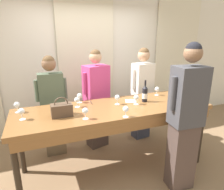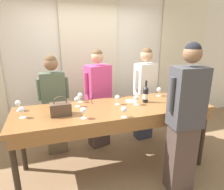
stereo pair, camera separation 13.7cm
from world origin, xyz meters
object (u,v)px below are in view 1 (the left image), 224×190
object	(u,v)px
wine_glass_front_left	(157,89)
guest_pink_top	(96,100)
wine_glass_center_right	(136,98)
wine_glass_by_bottle	(126,109)
wine_glass_back_mid	(21,112)
wine_glass_back_left	(117,98)
wine_glass_near_host	(186,101)
tasting_bar	(115,113)
wine_glass_front_right	(79,96)
wine_glass_center_mid	(85,111)
wine_glass_front_mid	(174,94)
guest_cream_sweater	(142,93)
host_pouring	(185,119)
wine_glass_back_right	(17,105)
wine_bottle	(145,94)
guest_olive_jacket	(53,105)
handbag	(62,110)

from	to	relation	value
wine_glass_front_left	guest_pink_top	bearing A→B (deg)	154.26
wine_glass_center_right	wine_glass_by_bottle	bearing A→B (deg)	-132.80
wine_glass_center_right	wine_glass_back_mid	size ratio (longest dim) A/B	1.00
wine_glass_back_left	wine_glass_near_host	distance (m)	0.95
wine_glass_back_left	tasting_bar	bearing A→B (deg)	-126.94
wine_glass_front_right	wine_glass_center_mid	size ratio (longest dim) A/B	1.00
wine_glass_front_mid	guest_pink_top	world-z (taller)	guest_pink_top
tasting_bar	wine_glass_center_right	size ratio (longest dim) A/B	19.03
wine_glass_front_right	guest_pink_top	world-z (taller)	guest_pink_top
guest_cream_sweater	host_pouring	distance (m)	1.39
wine_glass_center_right	wine_glass_by_bottle	distance (m)	0.50
wine_glass_back_left	wine_glass_back_right	world-z (taller)	same
wine_glass_center_right	wine_glass_back_left	bearing A→B (deg)	159.11
wine_bottle	guest_cream_sweater	distance (m)	0.76
wine_glass_back_left	host_pouring	world-z (taller)	host_pouring
wine_bottle	wine_glass_near_host	bearing A→B (deg)	-46.40
wine_glass_back_right	wine_glass_near_host	bearing A→B (deg)	-16.33
wine_glass_front_mid	guest_pink_top	size ratio (longest dim) A/B	0.08
wine_glass_center_mid	guest_olive_jacket	distance (m)	1.03
guest_cream_sweater	wine_glass_back_right	bearing A→B (deg)	-167.93
wine_glass_center_right	guest_cream_sweater	size ratio (longest dim) A/B	0.08
wine_glass_center_right	handbag	bearing A→B (deg)	-177.10
wine_bottle	wine_glass_front_right	distance (m)	0.97
wine_glass_center_mid	wine_glass_back_right	size ratio (longest dim) A/B	1.00
wine_glass_front_right	guest_cream_sweater	xyz separation A→B (m)	(1.25, 0.35, -0.17)
wine_bottle	guest_cream_sweater	xyz separation A→B (m)	(0.33, 0.65, -0.19)
wine_glass_front_mid	host_pouring	xyz separation A→B (m)	(-0.29, -0.62, -0.11)
wine_glass_front_left	wine_glass_near_host	bearing A→B (deg)	-85.53
handbag	wine_glass_back_left	distance (m)	0.82
wine_glass_back_left	wine_glass_by_bottle	size ratio (longest dim) A/B	1.00
wine_glass_center_mid	wine_glass_back_left	world-z (taller)	same
wine_glass_by_bottle	wine_glass_front_mid	bearing A→B (deg)	18.93
wine_glass_front_mid	guest_cream_sweater	distance (m)	0.78
wine_glass_back_left	guest_olive_jacket	world-z (taller)	guest_olive_jacket
wine_glass_center_right	guest_cream_sweater	bearing A→B (deg)	54.85
wine_glass_back_left	host_pouring	size ratio (longest dim) A/B	0.08
wine_glass_center_right	wine_glass_back_left	distance (m)	0.27
tasting_bar	guest_pink_top	size ratio (longest dim) A/B	1.57
wine_glass_front_right	guest_olive_jacket	size ratio (longest dim) A/B	0.09
wine_glass_near_host	host_pouring	distance (m)	0.40
wine_bottle	host_pouring	bearing A→B (deg)	-77.81
wine_glass_center_right	wine_glass_back_right	world-z (taller)	same
wine_glass_front_right	wine_glass_back_right	world-z (taller)	same
wine_glass_front_mid	wine_glass_back_mid	bearing A→B (deg)	178.94
wine_glass_front_mid	wine_glass_back_left	size ratio (longest dim) A/B	1.00
wine_glass_front_mid	wine_glass_near_host	xyz separation A→B (m)	(-0.04, -0.32, 0.00)
wine_bottle	wine_glass_back_mid	world-z (taller)	wine_bottle
wine_glass_back_left	wine_glass_near_host	size ratio (longest dim) A/B	1.00
wine_bottle	wine_glass_back_left	size ratio (longest dim) A/B	2.32
handbag	guest_pink_top	distance (m)	1.04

